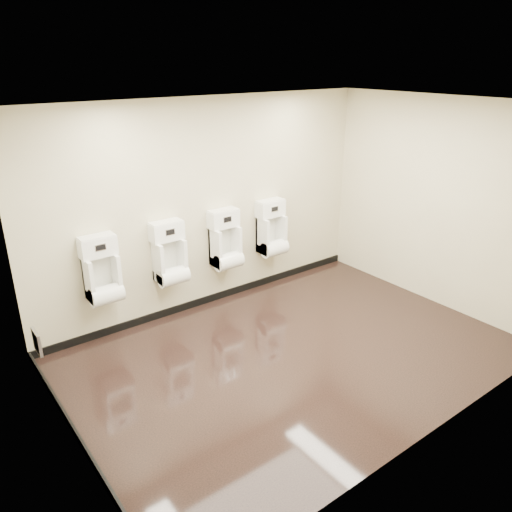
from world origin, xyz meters
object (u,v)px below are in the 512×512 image
at_px(access_panel, 37,342).
at_px(urinal_2, 226,244).
at_px(urinal_0, 102,275).
at_px(urinal_3, 272,232).
at_px(urinal_1, 170,258).

distance_m(access_panel, urinal_2, 2.68).
relative_size(urinal_0, urinal_3, 1.00).
height_order(access_panel, urinal_1, urinal_1).
xyz_separation_m(access_panel, urinal_2, (2.63, 0.41, 0.37)).
bearing_deg(urinal_2, access_panel, -171.18).
bearing_deg(urinal_3, access_panel, -173.23).
bearing_deg(access_panel, urinal_0, 24.41).
bearing_deg(access_panel, urinal_1, 12.90).
relative_size(access_panel, urinal_3, 0.31).
bearing_deg(urinal_1, access_panel, -167.10).
bearing_deg(urinal_1, urinal_0, 180.00).
xyz_separation_m(urinal_0, urinal_2, (1.73, 0.00, 0.00)).
bearing_deg(urinal_2, urinal_1, 180.00).
distance_m(access_panel, urinal_1, 1.86).
relative_size(urinal_1, urinal_3, 1.00).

